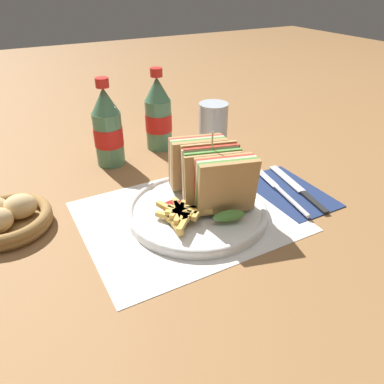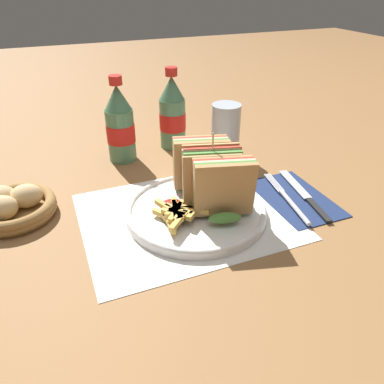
% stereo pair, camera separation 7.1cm
% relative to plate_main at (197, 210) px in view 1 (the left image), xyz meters
% --- Properties ---
extents(ground_plane, '(4.00, 4.00, 0.00)m').
position_rel_plate_main_xyz_m(ground_plane, '(0.03, 0.01, -0.01)').
color(ground_plane, olive).
extents(placemat, '(0.39, 0.31, 0.00)m').
position_rel_plate_main_xyz_m(placemat, '(-0.02, 0.00, -0.01)').
color(placemat, silver).
rests_on(placemat, ground_plane).
extents(plate_main, '(0.27, 0.27, 0.02)m').
position_rel_plate_main_xyz_m(plate_main, '(0.00, 0.00, 0.00)').
color(plate_main, white).
rests_on(plate_main, ground_plane).
extents(club_sandwich, '(0.12, 0.20, 0.14)m').
position_rel_plate_main_xyz_m(club_sandwich, '(0.04, 0.01, 0.06)').
color(club_sandwich, tan).
rests_on(club_sandwich, plate_main).
extents(fries_pile, '(0.09, 0.10, 0.02)m').
position_rel_plate_main_xyz_m(fries_pile, '(-0.05, -0.02, 0.02)').
color(fries_pile, gold).
rests_on(fries_pile, plate_main).
extents(ketchup_blob, '(0.04, 0.04, 0.02)m').
position_rel_plate_main_xyz_m(ketchup_blob, '(-0.05, 0.01, 0.02)').
color(ketchup_blob, maroon).
rests_on(ketchup_blob, plate_main).
extents(napkin, '(0.12, 0.20, 0.00)m').
position_rel_plate_main_xyz_m(napkin, '(0.21, -0.02, -0.01)').
color(napkin, navy).
rests_on(napkin, ground_plane).
extents(fork, '(0.04, 0.20, 0.01)m').
position_rel_plate_main_xyz_m(fork, '(0.19, -0.04, -0.00)').
color(fork, silver).
rests_on(fork, napkin).
extents(knife, '(0.05, 0.20, 0.00)m').
position_rel_plate_main_xyz_m(knife, '(0.23, -0.02, -0.00)').
color(knife, black).
rests_on(knife, napkin).
extents(coke_bottle_near, '(0.07, 0.07, 0.20)m').
position_rel_plate_main_xyz_m(coke_bottle_near, '(-0.07, 0.29, 0.08)').
color(coke_bottle_near, '#4C7F5B').
rests_on(coke_bottle_near, ground_plane).
extents(coke_bottle_far, '(0.07, 0.07, 0.20)m').
position_rel_plate_main_xyz_m(coke_bottle_far, '(0.07, 0.32, 0.08)').
color(coke_bottle_far, '#4C7F5B').
rests_on(coke_bottle_far, ground_plane).
extents(glass_near, '(0.07, 0.07, 0.13)m').
position_rel_plate_main_xyz_m(glass_near, '(0.17, 0.22, 0.05)').
color(glass_near, silver).
rests_on(glass_near, ground_plane).
extents(bread_basket, '(0.16, 0.16, 0.06)m').
position_rel_plate_main_xyz_m(bread_basket, '(-0.32, 0.13, 0.01)').
color(bread_basket, olive).
rests_on(bread_basket, ground_plane).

